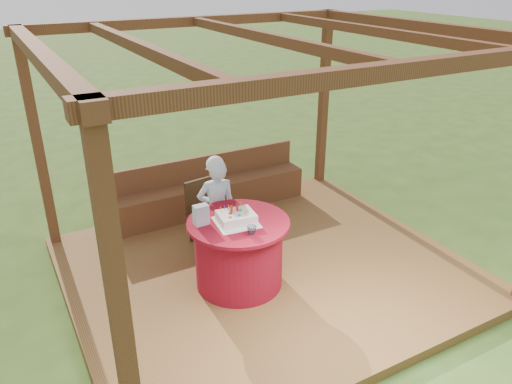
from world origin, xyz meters
TOP-DOWN VIEW (x-y plane):
  - ground at (0.00, 0.00)m, footprint 60.00×60.00m
  - deck at (0.00, 0.00)m, footprint 4.50×4.00m
  - pergola at (0.00, 0.00)m, footprint 4.50×4.00m
  - bench at (0.00, 1.72)m, footprint 3.00×0.42m
  - table at (-0.45, -0.16)m, footprint 1.12×1.12m
  - chair at (-0.40, 0.92)m, footprint 0.45×0.45m
  - elderly_woman at (-0.41, 0.48)m, footprint 0.52×0.39m
  - birthday_cake at (-0.48, -0.18)m, footprint 0.49×0.49m
  - gift_bag at (-0.82, -0.03)m, footprint 0.16×0.10m
  - drinking_glass at (-0.46, -0.49)m, footprint 0.10×0.10m

SIDE VIEW (x-z plane):
  - ground at x=0.00m, z-range 0.00..0.00m
  - deck at x=0.00m, z-range 0.00..0.12m
  - bench at x=0.00m, z-range -0.02..0.79m
  - table at x=-0.45m, z-range 0.13..0.92m
  - chair at x=-0.40m, z-range 0.15..0.99m
  - elderly_woman at x=-0.41m, z-range 0.13..1.45m
  - drinking_glass at x=-0.46m, z-range 0.92..1.01m
  - birthday_cake at x=-0.48m, z-range 0.88..1.07m
  - gift_bag at x=-0.82m, z-range 0.92..1.14m
  - pergola at x=0.00m, z-range 1.05..3.77m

